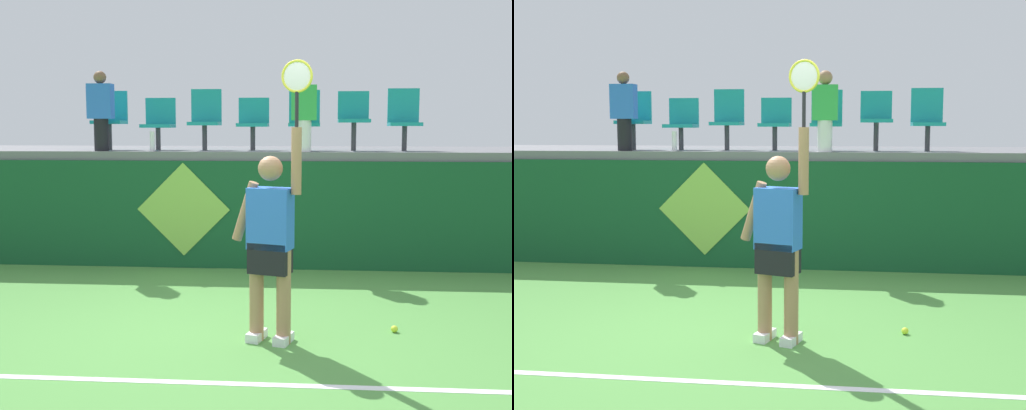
# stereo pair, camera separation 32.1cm
# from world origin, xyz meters

# --- Properties ---
(ground_plane) EXTENTS (40.00, 40.00, 0.00)m
(ground_plane) POSITION_xyz_m (0.00, 0.00, 0.00)
(ground_plane) COLOR #519342
(court_back_wall) EXTENTS (13.72, 0.20, 1.47)m
(court_back_wall) POSITION_xyz_m (0.00, 2.98, 0.73)
(court_back_wall) COLOR #144C28
(court_back_wall) RESTS_ON ground_plane
(spectator_platform) EXTENTS (13.72, 2.55, 0.12)m
(spectator_platform) POSITION_xyz_m (0.00, 4.20, 1.53)
(spectator_platform) COLOR slate
(spectator_platform) RESTS_ON court_back_wall
(court_baseline_stripe) EXTENTS (12.35, 0.08, 0.01)m
(court_baseline_stripe) POSITION_xyz_m (0.00, -1.14, 0.00)
(court_baseline_stripe) COLOR white
(court_baseline_stripe) RESTS_ON ground_plane
(tennis_player) EXTENTS (0.73, 0.36, 2.50)m
(tennis_player) POSITION_xyz_m (0.45, -0.13, 0.94)
(tennis_player) COLOR white
(tennis_player) RESTS_ON ground_plane
(tennis_ball) EXTENTS (0.07, 0.07, 0.07)m
(tennis_ball) POSITION_xyz_m (1.60, 0.22, 0.03)
(tennis_ball) COLOR #D1E533
(tennis_ball) RESTS_ON ground_plane
(water_bottle) EXTENTS (0.07, 0.07, 0.27)m
(water_bottle) POSITION_xyz_m (-1.39, 3.11, 1.72)
(water_bottle) COLOR white
(water_bottle) RESTS_ON spectator_platform
(stadium_chair_0) EXTENTS (0.44, 0.42, 0.85)m
(stadium_chair_0) POSITION_xyz_m (-2.11, 3.57, 2.06)
(stadium_chair_0) COLOR #38383D
(stadium_chair_0) RESTS_ON spectator_platform
(stadium_chair_1) EXTENTS (0.44, 0.42, 0.75)m
(stadium_chair_1) POSITION_xyz_m (-1.39, 3.56, 2.00)
(stadium_chair_1) COLOR #38383D
(stadium_chair_1) RESTS_ON spectator_platform
(stadium_chair_2) EXTENTS (0.44, 0.42, 0.88)m
(stadium_chair_2) POSITION_xyz_m (-0.71, 3.57, 2.06)
(stadium_chair_2) COLOR #38383D
(stadium_chair_2) RESTS_ON spectator_platform
(stadium_chair_3) EXTENTS (0.44, 0.42, 0.75)m
(stadium_chair_3) POSITION_xyz_m (-0.02, 3.56, 2.01)
(stadium_chair_3) COLOR #38383D
(stadium_chair_3) RESTS_ON spectator_platform
(stadium_chair_4) EXTENTS (0.44, 0.42, 0.86)m
(stadium_chair_4) POSITION_xyz_m (0.71, 3.57, 2.05)
(stadium_chair_4) COLOR #38383D
(stadium_chair_4) RESTS_ON spectator_platform
(stadium_chair_5) EXTENTS (0.44, 0.42, 0.84)m
(stadium_chair_5) POSITION_xyz_m (1.40, 3.56, 2.07)
(stadium_chair_5) COLOR #38383D
(stadium_chair_5) RESTS_ON spectator_platform
(stadium_chair_6) EXTENTS (0.44, 0.42, 0.87)m
(stadium_chair_6) POSITION_xyz_m (2.10, 3.57, 2.06)
(stadium_chair_6) COLOR #38383D
(stadium_chair_6) RESTS_ON spectator_platform
(spectator_0) EXTENTS (0.34, 0.20, 1.10)m
(spectator_0) POSITION_xyz_m (-2.11, 3.12, 2.16)
(spectator_0) COLOR black
(spectator_0) RESTS_ON spectator_platform
(spectator_1) EXTENTS (0.34, 0.20, 1.08)m
(spectator_1) POSITION_xyz_m (0.71, 3.10, 2.15)
(spectator_1) COLOR white
(spectator_1) RESTS_ON spectator_platform
(wall_signage_mount) EXTENTS (1.27, 0.01, 1.44)m
(wall_signage_mount) POSITION_xyz_m (-0.92, 2.87, 0.00)
(wall_signage_mount) COLOR #144C28
(wall_signage_mount) RESTS_ON ground_plane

